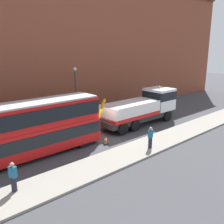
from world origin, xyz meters
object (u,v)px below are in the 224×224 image
at_px(double_decker_bus, 29,128).
at_px(pedestrian_onlooker, 13,177).
at_px(recovery_tow_truck, 142,107).
at_px(pedestrian_bystander, 150,138).
at_px(street_lamp, 76,91).
at_px(traffic_cone_near_bus, 106,140).

distance_m(double_decker_bus, pedestrian_onlooker, 4.90).
bearing_deg(recovery_tow_truck, double_decker_bus, -179.47).
height_order(pedestrian_onlooker, pedestrian_bystander, same).
distance_m(recovery_tow_truck, street_lamp, 6.96).
height_order(recovery_tow_truck, pedestrian_onlooker, recovery_tow_truck).
distance_m(pedestrian_bystander, street_lamp, 9.70).
bearing_deg(pedestrian_onlooker, pedestrian_bystander, -29.16).
height_order(recovery_tow_truck, double_decker_bus, double_decker_bus).
bearing_deg(double_decker_bus, pedestrian_bystander, -32.81).
xyz_separation_m(pedestrian_onlooker, street_lamp, (9.72, 8.31, 2.49)).
xyz_separation_m(double_decker_bus, traffic_cone_near_bus, (5.67, -1.73, -1.89)).
distance_m(pedestrian_onlooker, traffic_cone_near_bus, 8.69).
bearing_deg(pedestrian_onlooker, traffic_cone_near_bus, -8.93).
bearing_deg(recovery_tow_truck, pedestrian_bystander, -132.37).
bearing_deg(pedestrian_bystander, street_lamp, -10.56).
distance_m(recovery_tow_truck, traffic_cone_near_bus, 6.79).
distance_m(traffic_cone_near_bus, street_lamp, 7.04).
bearing_deg(pedestrian_onlooker, recovery_tow_truck, -8.60).
relative_size(pedestrian_onlooker, pedestrian_bystander, 1.00).
bearing_deg(pedestrian_bystander, pedestrian_onlooker, 70.47).
xyz_separation_m(pedestrian_onlooker, traffic_cone_near_bus, (8.40, 2.15, -0.64)).
bearing_deg(pedestrian_bystander, double_decker_bus, 43.00).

